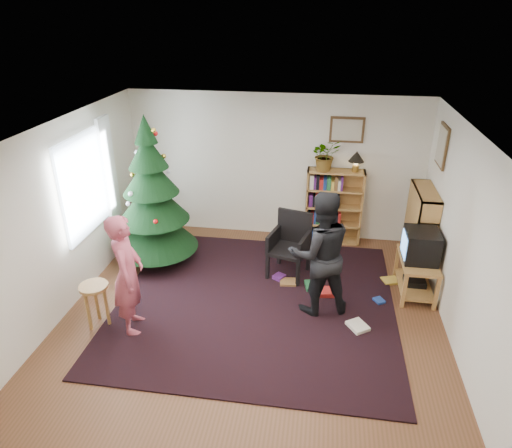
# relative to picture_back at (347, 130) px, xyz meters

# --- Properties ---
(floor) EXTENTS (5.00, 5.00, 0.00)m
(floor) POSITION_rel_picture_back_xyz_m (-1.15, -2.48, -1.95)
(floor) COLOR brown
(floor) RESTS_ON ground
(ceiling) EXTENTS (5.00, 5.00, 0.00)m
(ceiling) POSITION_rel_picture_back_xyz_m (-1.15, -2.48, 0.55)
(ceiling) COLOR white
(ceiling) RESTS_ON wall_back
(wall_back) EXTENTS (5.00, 0.02, 2.50)m
(wall_back) POSITION_rel_picture_back_xyz_m (-1.15, 0.02, -0.70)
(wall_back) COLOR silver
(wall_back) RESTS_ON floor
(wall_front) EXTENTS (5.00, 0.02, 2.50)m
(wall_front) POSITION_rel_picture_back_xyz_m (-1.15, -4.97, -0.70)
(wall_front) COLOR silver
(wall_front) RESTS_ON floor
(wall_left) EXTENTS (0.02, 5.00, 2.50)m
(wall_left) POSITION_rel_picture_back_xyz_m (-3.65, -2.48, -0.70)
(wall_left) COLOR silver
(wall_left) RESTS_ON floor
(wall_right) EXTENTS (0.02, 5.00, 2.50)m
(wall_right) POSITION_rel_picture_back_xyz_m (1.35, -2.48, -0.70)
(wall_right) COLOR silver
(wall_right) RESTS_ON floor
(rug) EXTENTS (3.80, 3.60, 0.02)m
(rug) POSITION_rel_picture_back_xyz_m (-1.15, -2.17, -1.94)
(rug) COLOR black
(rug) RESTS_ON floor
(window_pane) EXTENTS (0.04, 1.20, 1.40)m
(window_pane) POSITION_rel_picture_back_xyz_m (-3.62, -1.88, -0.45)
(window_pane) COLOR silver
(window_pane) RESTS_ON wall_left
(curtain) EXTENTS (0.06, 0.35, 1.60)m
(curtain) POSITION_rel_picture_back_xyz_m (-3.58, -1.18, -0.45)
(curtain) COLOR white
(curtain) RESTS_ON wall_left
(picture_back) EXTENTS (0.55, 0.03, 0.42)m
(picture_back) POSITION_rel_picture_back_xyz_m (0.00, 0.00, 0.00)
(picture_back) COLOR #4C3319
(picture_back) RESTS_ON wall_back
(picture_right) EXTENTS (0.03, 0.50, 0.60)m
(picture_right) POSITION_rel_picture_back_xyz_m (1.33, -0.73, 0.00)
(picture_right) COLOR #4C3319
(picture_right) RESTS_ON wall_right
(christmas_tree) EXTENTS (1.31, 1.31, 2.38)m
(christmas_tree) POSITION_rel_picture_back_xyz_m (-2.90, -1.26, -0.96)
(christmas_tree) COLOR #3F2816
(christmas_tree) RESTS_ON rug
(bookshelf_back) EXTENTS (0.95, 0.30, 1.30)m
(bookshelf_back) POSITION_rel_picture_back_xyz_m (-0.12, -0.14, -1.29)
(bookshelf_back) COLOR #B98242
(bookshelf_back) RESTS_ON floor
(bookshelf_right) EXTENTS (0.30, 0.95, 1.30)m
(bookshelf_right) POSITION_rel_picture_back_xyz_m (1.19, -0.82, -1.29)
(bookshelf_right) COLOR #B98242
(bookshelf_right) RESTS_ON floor
(tv_stand) EXTENTS (0.48, 0.87, 0.55)m
(tv_stand) POSITION_rel_picture_back_xyz_m (1.07, -1.58, -1.63)
(tv_stand) COLOR #B98242
(tv_stand) RESTS_ON floor
(crt_tv) EXTENTS (0.46, 0.50, 0.43)m
(crt_tv) POSITION_rel_picture_back_xyz_m (1.07, -1.57, -1.18)
(crt_tv) COLOR black
(crt_tv) RESTS_ON tv_stand
(armchair) EXTENTS (0.66, 0.67, 0.99)m
(armchair) POSITION_rel_picture_back_xyz_m (-0.77, -1.29, -1.42)
(armchair) COLOR black
(armchair) RESTS_ON rug
(stool) EXTENTS (0.36, 0.36, 0.60)m
(stool) POSITION_rel_picture_back_xyz_m (-3.09, -2.96, -1.48)
(stool) COLOR #B98242
(stool) RESTS_ON floor
(person_standing) EXTENTS (0.51, 0.66, 1.59)m
(person_standing) POSITION_rel_picture_back_xyz_m (-2.62, -2.94, -1.15)
(person_standing) COLOR #AA4454
(person_standing) RESTS_ON rug
(person_by_chair) EXTENTS (0.99, 0.86, 1.73)m
(person_by_chair) POSITION_rel_picture_back_xyz_m (-0.31, -2.19, -1.09)
(person_by_chair) COLOR black
(person_by_chair) RESTS_ON rug
(potted_plant) EXTENTS (0.58, 0.55, 0.52)m
(potted_plant) POSITION_rel_picture_back_xyz_m (-0.32, -0.14, -0.39)
(potted_plant) COLOR gray
(potted_plant) RESTS_ON bookshelf_back
(table_lamp) EXTENTS (0.26, 0.26, 0.34)m
(table_lamp) POSITION_rel_picture_back_xyz_m (0.18, -0.14, -0.42)
(table_lamp) COLOR #A57F33
(table_lamp) RESTS_ON bookshelf_back
(floor_clutter) EXTENTS (1.86, 1.40, 0.08)m
(floor_clutter) POSITION_rel_picture_back_xyz_m (-0.09, -1.79, -1.91)
(floor_clutter) COLOR #A51E19
(floor_clutter) RESTS_ON rug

